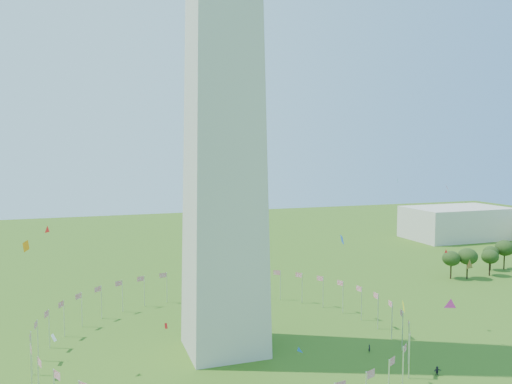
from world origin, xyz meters
TOP-DOWN VIEW (x-y plane):
  - flag_ring at (-0.00, 50.00)m, footprint 80.24×80.24m
  - gov_building_east_a at (150.00, 150.00)m, footprint 50.00×30.00m
  - kites_aloft at (17.55, 23.35)m, footprint 100.41×68.82m
  - tree_line_east at (114.48, 85.02)m, footprint 53.23×15.91m

SIDE VIEW (x-z plane):
  - flag_ring at x=0.00m, z-range 0.00..9.00m
  - tree_line_east at x=114.48m, z-range -0.44..10.48m
  - gov_building_east_a at x=150.00m, z-range 0.00..16.00m
  - kites_aloft at x=17.55m, z-range 1.99..37.66m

